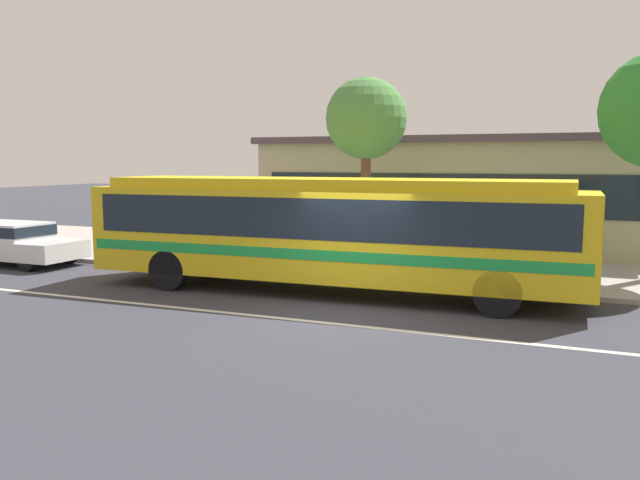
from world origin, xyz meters
The scene contains 10 objects.
ground_plane centered at (0.00, 0.00, 0.00)m, with size 120.00×120.00×0.00m, color #34353E.
sidewalk_slab centered at (0.00, 7.37, 0.06)m, with size 60.00×8.00×0.12m, color #A19892.
lane_stripe_center centered at (0.00, -0.80, 0.00)m, with size 56.00×0.16×0.01m, color silver.
transit_bus centered at (-1.05, 2.02, 1.61)m, with size 12.07×2.92×2.77m.
sedan_behind_bus centered at (-11.93, 2.30, 0.73)m, with size 4.66×1.87×1.29m.
pedestrian_waiting_near_sign centered at (-5.79, 3.92, 1.12)m, with size 0.48×0.48×1.71m.
pedestrian_walking_along_curb centered at (0.36, 4.51, 1.15)m, with size 0.42×0.42×1.75m.
pedestrian_standing_by_tree centered at (-0.37, 3.80, 1.04)m, with size 0.45×0.45×1.58m.
street_tree_near_stop centered at (-1.58, 6.13, 4.37)m, with size 2.41×2.41×5.51m.
station_building centered at (0.28, 13.26, 2.02)m, with size 14.50×8.82×4.03m.
Camera 1 is at (4.84, -12.58, 3.20)m, focal length 37.03 mm.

